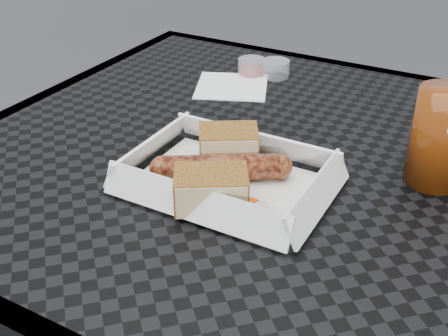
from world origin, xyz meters
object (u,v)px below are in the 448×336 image
object	(u,v)px
food_tray	(228,184)
patio_table	(248,193)
bratwurst	(221,168)
drink_glass	(440,137)

from	to	relation	value
food_tray	patio_table	bearing A→B (deg)	101.27
patio_table	food_tray	distance (m)	0.13
patio_table	bratwurst	distance (m)	0.14
patio_table	drink_glass	size ratio (longest dim) A/B	6.47
patio_table	food_tray	world-z (taller)	food_tray
food_tray	drink_glass	distance (m)	0.26
food_tray	bratwurst	distance (m)	0.02
bratwurst	drink_glass	xyz separation A→B (m)	(0.23, 0.13, 0.04)
food_tray	drink_glass	xyz separation A→B (m)	(0.22, 0.13, 0.06)
food_tray	drink_glass	world-z (taller)	drink_glass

